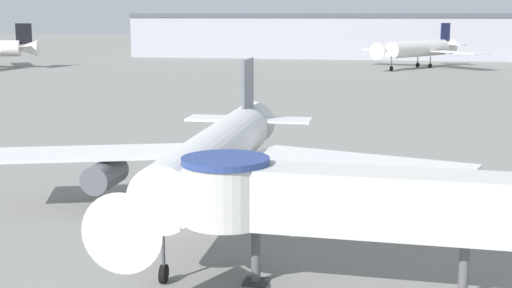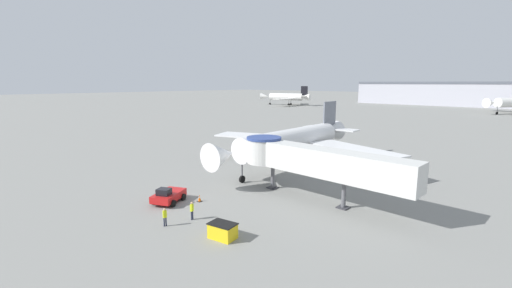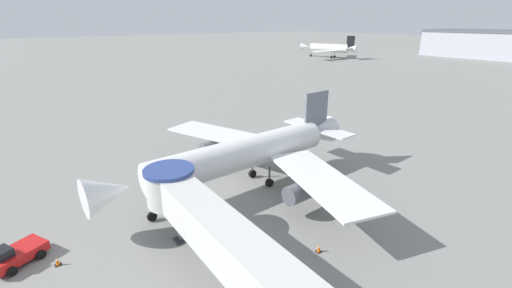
% 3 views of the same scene
% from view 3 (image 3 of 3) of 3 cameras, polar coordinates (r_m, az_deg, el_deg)
% --- Properties ---
extents(ground_plane, '(800.00, 800.00, 0.00)m').
position_cam_3_polar(ground_plane, '(36.80, -4.38, -7.97)').
color(ground_plane, gray).
extents(main_airplane, '(31.83, 29.55, 9.17)m').
position_cam_3_polar(main_airplane, '(36.29, -1.40, -1.57)').
color(main_airplane, white).
rests_on(main_airplane, ground_plane).
extents(jet_bridge, '(20.00, 4.09, 5.95)m').
position_cam_3_polar(jet_bridge, '(23.89, -8.00, -13.05)').
color(jet_bridge, silver).
rests_on(jet_bridge, ground_plane).
extents(pushback_tug_red, '(3.57, 4.35, 1.73)m').
position_cam_3_polar(pushback_tug_red, '(32.25, -35.21, -14.82)').
color(pushback_tug_red, red).
rests_on(pushback_tug_red, ground_plane).
extents(traffic_cone_starboard_wing, '(0.44, 0.44, 0.72)m').
position_cam_3_polar(traffic_cone_starboard_wing, '(28.52, 10.43, -16.68)').
color(traffic_cone_starboard_wing, black).
rests_on(traffic_cone_starboard_wing, ground_plane).
extents(traffic_cone_apron_front, '(0.46, 0.46, 0.76)m').
position_cam_3_polar(traffic_cone_apron_front, '(33.78, -36.87, -14.43)').
color(traffic_cone_apron_front, black).
rests_on(traffic_cone_apron_front, ground_plane).
extents(traffic_cone_near_nose, '(0.45, 0.45, 0.75)m').
position_cam_3_polar(traffic_cone_near_nose, '(30.65, -30.21, -16.51)').
color(traffic_cone_near_nose, black).
rests_on(traffic_cone_near_nose, ground_plane).
extents(background_jet_black_tail, '(28.38, 31.50, 10.39)m').
position_cam_3_polar(background_jet_black_tail, '(173.03, 12.28, 15.36)').
color(background_jet_black_tail, white).
rests_on(background_jet_black_tail, ground_plane).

